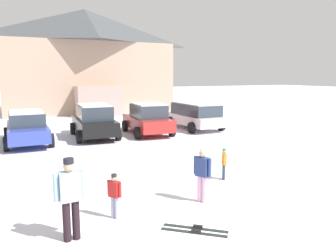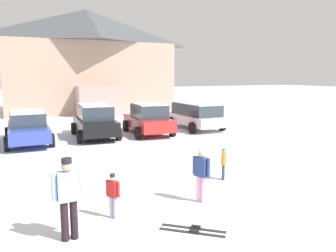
{
  "view_description": "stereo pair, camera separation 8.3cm",
  "coord_description": "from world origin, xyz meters",
  "px_view_note": "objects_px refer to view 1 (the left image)",
  "views": [
    {
      "loc": [
        -4.42,
        -4.33,
        3.24
      ],
      "look_at": [
        1.05,
        7.07,
        1.28
      ],
      "focal_mm": 35.0,
      "sensor_mm": 36.0,
      "label": 1
    },
    {
      "loc": [
        -4.34,
        -4.37,
        3.24
      ],
      "look_at": [
        1.05,
        7.07,
        1.28
      ],
      "focal_mm": 35.0,
      "sensor_mm": 36.0,
      "label": 2
    }
  ],
  "objects_px": {
    "skier_teen_in_navy_coat": "(202,172)",
    "skier_adult_in_blue_parka": "(70,195)",
    "skier_child_in_red_jacket": "(114,193)",
    "parked_black_sedan": "(94,121)",
    "parked_white_suv": "(195,115)",
    "skier_child_in_orange_jacket": "(224,162)",
    "ski_lodge": "(86,60)",
    "pair_of_skis": "(195,230)",
    "parked_blue_hatchback": "(27,127)",
    "parked_red_sedan": "(148,119)"
  },
  "relations": [
    {
      "from": "ski_lodge",
      "to": "pair_of_skis",
      "type": "relative_size",
      "value": 11.91
    },
    {
      "from": "parked_white_suv",
      "to": "parked_black_sedan",
      "type": "bearing_deg",
      "value": -178.65
    },
    {
      "from": "skier_child_in_orange_jacket",
      "to": "pair_of_skis",
      "type": "distance_m",
      "value": 3.69
    },
    {
      "from": "parked_blue_hatchback",
      "to": "skier_adult_in_blue_parka",
      "type": "bearing_deg",
      "value": -88.23
    },
    {
      "from": "skier_child_in_red_jacket",
      "to": "parked_white_suv",
      "type": "bearing_deg",
      "value": 51.7
    },
    {
      "from": "skier_teen_in_navy_coat",
      "to": "skier_child_in_red_jacket",
      "type": "distance_m",
      "value": 2.32
    },
    {
      "from": "ski_lodge",
      "to": "pair_of_skis",
      "type": "height_order",
      "value": "ski_lodge"
    },
    {
      "from": "parked_black_sedan",
      "to": "parked_white_suv",
      "type": "height_order",
      "value": "parked_black_sedan"
    },
    {
      "from": "ski_lodge",
      "to": "skier_teen_in_navy_coat",
      "type": "bearing_deg",
      "value": -95.08
    },
    {
      "from": "parked_white_suv",
      "to": "skier_child_in_red_jacket",
      "type": "height_order",
      "value": "parked_white_suv"
    },
    {
      "from": "skier_child_in_red_jacket",
      "to": "ski_lodge",
      "type": "bearing_deg",
      "value": 79.44
    },
    {
      "from": "parked_blue_hatchback",
      "to": "skier_child_in_red_jacket",
      "type": "distance_m",
      "value": 9.96
    },
    {
      "from": "skier_teen_in_navy_coat",
      "to": "skier_child_in_orange_jacket",
      "type": "distance_m",
      "value": 2.06
    },
    {
      "from": "skier_teen_in_navy_coat",
      "to": "skier_adult_in_blue_parka",
      "type": "relative_size",
      "value": 0.84
    },
    {
      "from": "parked_blue_hatchback",
      "to": "parked_black_sedan",
      "type": "height_order",
      "value": "parked_black_sedan"
    },
    {
      "from": "parked_white_suv",
      "to": "skier_child_in_red_jacket",
      "type": "distance_m",
      "value": 13.01
    },
    {
      "from": "parked_red_sedan",
      "to": "parked_white_suv",
      "type": "relative_size",
      "value": 0.95
    },
    {
      "from": "skier_teen_in_navy_coat",
      "to": "parked_red_sedan",
      "type": "bearing_deg",
      "value": 75.85
    },
    {
      "from": "parked_red_sedan",
      "to": "skier_teen_in_navy_coat",
      "type": "distance_m",
      "value": 10.1
    },
    {
      "from": "parked_black_sedan",
      "to": "pair_of_skis",
      "type": "distance_m",
      "value": 11.44
    },
    {
      "from": "parked_white_suv",
      "to": "skier_teen_in_navy_coat",
      "type": "distance_m",
      "value": 11.73
    },
    {
      "from": "parked_white_suv",
      "to": "skier_child_in_orange_jacket",
      "type": "distance_m",
      "value": 9.86
    },
    {
      "from": "skier_child_in_red_jacket",
      "to": "skier_adult_in_blue_parka",
      "type": "xyz_separation_m",
      "value": [
        -1.06,
        -0.6,
        0.35
      ]
    },
    {
      "from": "parked_blue_hatchback",
      "to": "skier_child_in_orange_jacket",
      "type": "height_order",
      "value": "parked_blue_hatchback"
    },
    {
      "from": "ski_lodge",
      "to": "pair_of_skis",
      "type": "bearing_deg",
      "value": -97.01
    },
    {
      "from": "parked_blue_hatchback",
      "to": "skier_child_in_red_jacket",
      "type": "height_order",
      "value": "parked_blue_hatchback"
    },
    {
      "from": "skier_adult_in_blue_parka",
      "to": "skier_child_in_orange_jacket",
      "type": "relative_size",
      "value": 1.69
    },
    {
      "from": "ski_lodge",
      "to": "skier_child_in_orange_jacket",
      "type": "relative_size",
      "value": 14.97
    },
    {
      "from": "skier_adult_in_blue_parka",
      "to": "skier_child_in_orange_jacket",
      "type": "xyz_separation_m",
      "value": [
        4.95,
        1.87,
        -0.38
      ]
    },
    {
      "from": "skier_teen_in_navy_coat",
      "to": "skier_adult_in_blue_parka",
      "type": "xyz_separation_m",
      "value": [
        -3.37,
        -0.58,
        0.15
      ]
    },
    {
      "from": "parked_black_sedan",
      "to": "parked_white_suv",
      "type": "distance_m",
      "value": 6.2
    },
    {
      "from": "ski_lodge",
      "to": "parked_black_sedan",
      "type": "distance_m",
      "value": 14.4
    },
    {
      "from": "parked_red_sedan",
      "to": "parked_blue_hatchback",
      "type": "bearing_deg",
      "value": 179.26
    },
    {
      "from": "skier_teen_in_navy_coat",
      "to": "parked_white_suv",
      "type": "bearing_deg",
      "value": 60.64
    },
    {
      "from": "skier_child_in_orange_jacket",
      "to": "skier_adult_in_blue_parka",
      "type": "bearing_deg",
      "value": -159.31
    },
    {
      "from": "ski_lodge",
      "to": "skier_adult_in_blue_parka",
      "type": "height_order",
      "value": "ski_lodge"
    },
    {
      "from": "parked_blue_hatchback",
      "to": "skier_child_in_red_jacket",
      "type": "relative_size",
      "value": 4.37
    },
    {
      "from": "parked_white_suv",
      "to": "skier_child_in_red_jacket",
      "type": "xyz_separation_m",
      "value": [
        -8.06,
        -10.21,
        -0.27
      ]
    },
    {
      "from": "skier_child_in_red_jacket",
      "to": "skier_teen_in_navy_coat",
      "type": "bearing_deg",
      "value": -0.4
    },
    {
      "from": "skier_teen_in_navy_coat",
      "to": "skier_child_in_red_jacket",
      "type": "xyz_separation_m",
      "value": [
        -2.31,
        0.02,
        -0.2
      ]
    },
    {
      "from": "ski_lodge",
      "to": "skier_adult_in_blue_parka",
      "type": "relative_size",
      "value": 8.88
    },
    {
      "from": "parked_blue_hatchback",
      "to": "skier_teen_in_navy_coat",
      "type": "bearing_deg",
      "value": -69.51
    },
    {
      "from": "parked_black_sedan",
      "to": "skier_child_in_red_jacket",
      "type": "bearing_deg",
      "value": -100.51
    },
    {
      "from": "parked_black_sedan",
      "to": "parked_white_suv",
      "type": "relative_size",
      "value": 1.01
    },
    {
      "from": "ski_lodge",
      "to": "pair_of_skis",
      "type": "xyz_separation_m",
      "value": [
        -3.08,
        -25.07,
        -4.59
      ]
    },
    {
      "from": "ski_lodge",
      "to": "parked_black_sedan",
      "type": "xyz_separation_m",
      "value": [
        -2.56,
        -13.67,
        -3.74
      ]
    },
    {
      "from": "parked_blue_hatchback",
      "to": "skier_teen_in_navy_coat",
      "type": "height_order",
      "value": "parked_blue_hatchback"
    },
    {
      "from": "skier_adult_in_blue_parka",
      "to": "skier_child_in_orange_jacket",
      "type": "bearing_deg",
      "value": 20.69
    },
    {
      "from": "parked_black_sedan",
      "to": "skier_child_in_red_jacket",
      "type": "distance_m",
      "value": 10.23
    },
    {
      "from": "skier_teen_in_navy_coat",
      "to": "pair_of_skis",
      "type": "relative_size",
      "value": 1.13
    }
  ]
}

